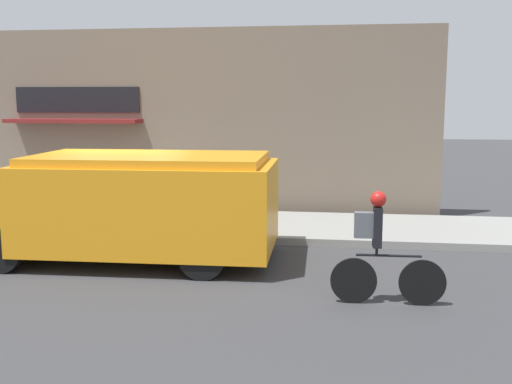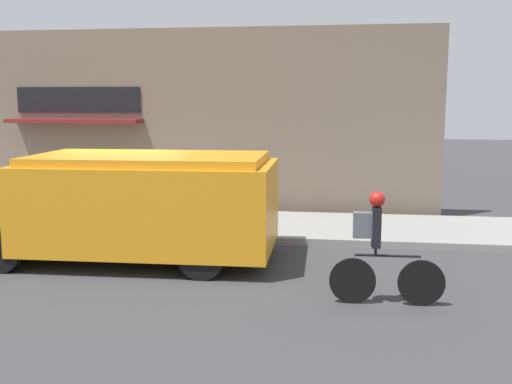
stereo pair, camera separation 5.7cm
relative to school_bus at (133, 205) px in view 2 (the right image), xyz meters
The scene contains 6 objects.
ground_plane 1.94m from the school_bus, 118.63° to the left, with size 70.00×70.00×0.00m, color #38383A.
sidewalk 3.15m from the school_bus, 105.25° to the left, with size 28.00×2.91×0.15m.
storefront 5.04m from the school_bus, 100.14° to the left, with size 13.80×0.82×4.65m.
school_bus is the anchor object (origin of this frame).
cyclist 4.61m from the school_bus, 23.19° to the right, with size 1.61×0.22×1.62m.
trash_bin 3.12m from the school_bus, 75.45° to the left, with size 0.49×0.49×0.94m.
Camera 2 is at (4.48, -11.58, 2.85)m, focal length 42.00 mm.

